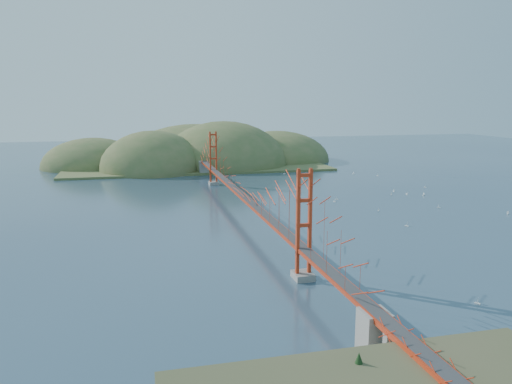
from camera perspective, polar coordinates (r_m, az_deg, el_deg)
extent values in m
plane|color=#2D455B|center=(81.01, -1.55, -2.66)|extent=(320.00, 320.00, 0.00)
cube|color=gray|center=(53.14, 5.38, -9.50)|extent=(2.00, 2.40, 0.70)
cube|color=gray|center=(109.89, -4.86, 1.01)|extent=(2.00, 2.40, 0.70)
cube|color=red|center=(80.32, -1.57, -0.37)|extent=(1.40, 92.00, 0.16)
cube|color=red|center=(80.36, -1.56, -0.51)|extent=(1.33, 92.00, 0.24)
cube|color=#38383A|center=(80.30, -1.57, -0.30)|extent=(1.19, 92.00, 0.03)
cube|color=gray|center=(39.07, 13.36, -15.35)|extent=(2.00, 2.20, 3.30)
cube|color=gray|center=(125.35, -6.00, 2.77)|extent=(2.20, 2.60, 3.30)
cube|color=red|center=(33.71, 18.30, -16.88)|extent=(1.40, 12.00, 0.16)
cube|color=red|center=(33.83, 18.27, -17.26)|extent=(1.33, 12.00, 0.30)
cube|color=gray|center=(36.05, 16.37, -18.15)|extent=(0.50, 0.70, 2.95)
cube|color=gray|center=(37.58, 14.79, -16.82)|extent=(0.50, 0.70, 2.95)
cube|color=#59544C|center=(37.84, 15.06, -18.96)|extent=(9.00, 6.00, 0.24)
cube|color=maroon|center=(38.31, 15.13, -17.73)|extent=(3.70, 2.30, 0.75)
cube|color=gray|center=(38.11, 15.16, -17.16)|extent=(3.70, 2.30, 0.10)
cylinder|color=white|center=(37.91, 15.19, -16.56)|extent=(0.03, 0.03, 1.00)
cube|color=olive|center=(143.24, -6.97, 3.16)|extent=(70.00, 40.00, 0.60)
ellipsoid|color=olive|center=(134.47, -11.65, 2.43)|extent=(28.00, 28.00, 21.00)
ellipsoid|color=olive|center=(142.47, -3.67, 3.07)|extent=(36.00, 36.00, 25.00)
ellipsoid|color=olive|center=(154.25, 2.41, 3.66)|extent=(32.00, 32.00, 18.00)
ellipsoid|color=olive|center=(146.73, -18.09, 2.79)|extent=(28.00, 28.00, 16.00)
ellipsoid|color=olive|center=(157.31, -6.85, 3.73)|extent=(44.00, 44.00, 22.00)
cube|color=white|center=(51.20, 24.00, -11.55)|extent=(0.43, 0.55, 0.10)
cylinder|color=white|center=(51.10, 24.02, -11.25)|extent=(0.02, 0.02, 0.58)
cube|color=white|center=(128.04, 11.07, 2.07)|extent=(0.53, 0.20, 0.09)
cylinder|color=white|center=(128.00, 11.08, 2.20)|extent=(0.02, 0.02, 0.57)
cube|color=white|center=(94.54, 9.20, -0.84)|extent=(0.52, 0.52, 0.10)
cylinder|color=white|center=(94.48, 9.20, -0.66)|extent=(0.02, 0.02, 0.61)
cube|color=white|center=(92.73, 8.97, -1.05)|extent=(0.43, 0.57, 0.10)
cylinder|color=white|center=(92.67, 8.97, -0.87)|extent=(0.02, 0.02, 0.60)
cube|color=white|center=(126.01, 13.73, 1.83)|extent=(0.38, 0.56, 0.10)
cylinder|color=white|center=(125.97, 13.74, 1.97)|extent=(0.02, 0.02, 0.59)
cube|color=white|center=(112.17, 18.77, 0.52)|extent=(0.47, 0.53, 0.10)
cylinder|color=white|center=(112.12, 18.77, 0.67)|extent=(0.02, 0.02, 0.59)
cube|color=white|center=(92.00, 20.16, -1.68)|extent=(0.54, 0.40, 0.10)
cylinder|color=white|center=(91.94, 20.17, -1.50)|extent=(0.02, 0.02, 0.57)
cube|color=white|center=(105.51, 15.49, 0.10)|extent=(0.22, 0.59, 0.11)
cylinder|color=white|center=(105.46, 15.50, 0.27)|extent=(0.02, 0.02, 0.64)
cube|color=white|center=(101.41, 15.21, -0.30)|extent=(0.46, 0.53, 0.10)
cylinder|color=white|center=(101.36, 15.22, -0.14)|extent=(0.02, 0.02, 0.58)
cube|color=white|center=(102.89, 18.62, -0.33)|extent=(0.62, 0.40, 0.11)
cylinder|color=white|center=(102.83, 18.63, -0.16)|extent=(0.02, 0.02, 0.64)
cube|color=white|center=(102.95, 16.87, -0.23)|extent=(0.24, 0.63, 0.11)
cylinder|color=white|center=(102.89, 16.88, -0.04)|extent=(0.02, 0.02, 0.67)
cube|color=white|center=(86.47, 13.81, -2.09)|extent=(0.41, 0.47, 0.09)
cylinder|color=white|center=(86.41, 13.81, -1.92)|extent=(0.01, 0.01, 0.52)
cube|color=white|center=(77.29, 16.85, -3.73)|extent=(0.48, 0.57, 0.10)
cylinder|color=white|center=(77.22, 16.86, -3.50)|extent=(0.02, 0.02, 0.61)
cube|color=white|center=(125.91, 3.26, 2.12)|extent=(0.59, 0.38, 0.10)
cylinder|color=white|center=(125.87, 3.26, 2.25)|extent=(0.02, 0.02, 0.61)
cube|color=white|center=(91.30, 26.82, -2.26)|extent=(0.56, 0.46, 0.10)
cylinder|color=white|center=(91.24, 26.83, -2.08)|extent=(0.02, 0.02, 0.60)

